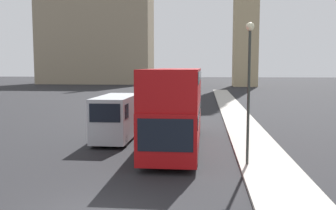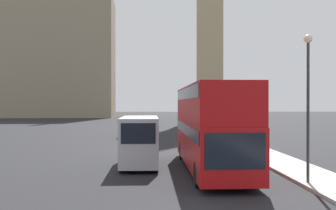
# 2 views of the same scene
# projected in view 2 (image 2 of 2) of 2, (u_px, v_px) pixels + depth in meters

# --- Properties ---
(building_block_distant) EXTENTS (29.05, 11.10, 36.06)m
(building_block_distant) POSITION_uv_depth(u_px,v_px,m) (55.00, 59.00, 94.00)
(building_block_distant) COLOR gray
(building_block_distant) RESTS_ON ground_plane
(red_double_decker_bus) EXTENTS (2.63, 11.20, 4.34)m
(red_double_decker_bus) POSITION_uv_depth(u_px,v_px,m) (210.00, 124.00, 19.37)
(red_double_decker_bus) COLOR #A80F11
(red_double_decker_bus) RESTS_ON ground_plane
(white_van) EXTENTS (2.01, 5.23, 2.71)m
(white_van) POSITION_uv_depth(u_px,v_px,m) (140.00, 140.00, 20.55)
(white_van) COLOR #B2B7BC
(white_van) RESTS_ON ground_plane
(street_lamp) EXTENTS (0.36, 0.36, 6.20)m
(street_lamp) POSITION_uv_depth(u_px,v_px,m) (308.00, 86.00, 15.65)
(street_lamp) COLOR #2D332D
(street_lamp) RESTS_ON sidewalk_strip
(parked_sedan) EXTENTS (1.80, 4.27, 1.54)m
(parked_sedan) POSITION_uv_depth(u_px,v_px,m) (129.00, 130.00, 38.78)
(parked_sedan) COLOR maroon
(parked_sedan) RESTS_ON ground_plane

